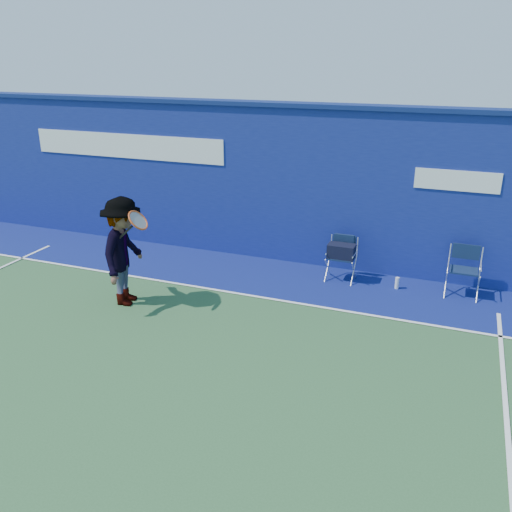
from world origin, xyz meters
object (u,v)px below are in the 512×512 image
at_px(water_bottle, 397,283).
at_px(directors_chair_right, 462,281).
at_px(tennis_player, 124,252).
at_px(directors_chair_left, 341,262).

bearing_deg(water_bottle, directors_chair_right, 6.27).
relative_size(directors_chair_right, tennis_player, 0.48).
distance_m(water_bottle, tennis_player, 4.75).
xyz_separation_m(directors_chair_right, water_bottle, (-1.07, -0.12, -0.16)).
xyz_separation_m(directors_chair_left, tennis_player, (-3.12, -2.22, 0.56)).
bearing_deg(directors_chair_right, directors_chair_left, -177.93).
xyz_separation_m(water_bottle, tennis_player, (-4.15, -2.18, 0.80)).
relative_size(water_bottle, tennis_player, 0.12).
relative_size(directors_chair_left, directors_chair_right, 0.94).
xyz_separation_m(directors_chair_right, tennis_player, (-5.22, -2.30, 0.64)).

